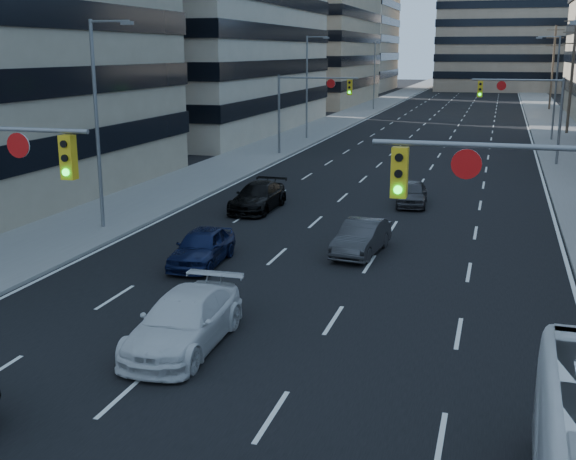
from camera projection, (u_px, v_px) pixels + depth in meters
The scene contains 19 objects.
road_surface at pixel (468, 95), 131.58m from camera, with size 18.00×300.00×0.02m, color black.
sidewalk_left at pixel (405, 93), 134.71m from camera, with size 5.00×300.00×0.15m, color slate.
sidewalk_right at pixel (534, 95), 128.42m from camera, with size 5.00×300.00×0.15m, color slate.
office_left_far at pixel (297, 49), 108.28m from camera, with size 20.00×30.00×16.00m, color gray.
bg_block_left at pixel (332, 39), 146.14m from camera, with size 24.00×24.00×20.00m, color #ADA089.
signal_near_right at pixel (560, 219), 14.90m from camera, with size 6.59×0.33×6.00m.
signal_far_left at pixel (309, 98), 53.50m from camera, with size 6.09×0.33×6.00m.
signal_far_right at pixel (526, 102), 49.29m from camera, with size 6.09×0.33×6.00m.
utility_pole_midblock at pixel (572, 72), 67.26m from camera, with size 2.20×0.28×11.00m.
utility_pole_distant at pixel (553, 66), 95.19m from camera, with size 2.20×0.28×11.00m.
streetlight_left_near at pixel (100, 115), 30.77m from camera, with size 2.03×0.22×9.00m.
streetlight_left_mid at pixel (309, 82), 63.36m from camera, with size 2.03×0.22×9.00m.
streetlight_left_far at pixel (376, 72), 95.95m from camera, with size 2.03×0.22×9.00m.
streetlight_right_far at pixel (554, 83), 62.35m from camera, with size 2.03×0.22×9.00m.
white_van at pixel (184, 321), 19.19m from camera, with size 2.02×4.98×1.44m, color silver.
sedan_blue at pixel (202, 247), 26.61m from camera, with size 1.62×4.03×1.37m, color #0E1638.
sedan_grey_center at pixel (361, 238), 28.05m from camera, with size 1.39×3.99×1.31m, color #2F2F32.
sedan_black_far at pixel (258, 197), 35.77m from camera, with size 1.91×4.69×1.36m, color black.
sedan_grey_right at pixel (412, 193), 36.90m from camera, with size 1.48×3.69×1.26m, color #363639.
Camera 1 is at (6.14, -7.51, 7.71)m, focal length 45.00 mm.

